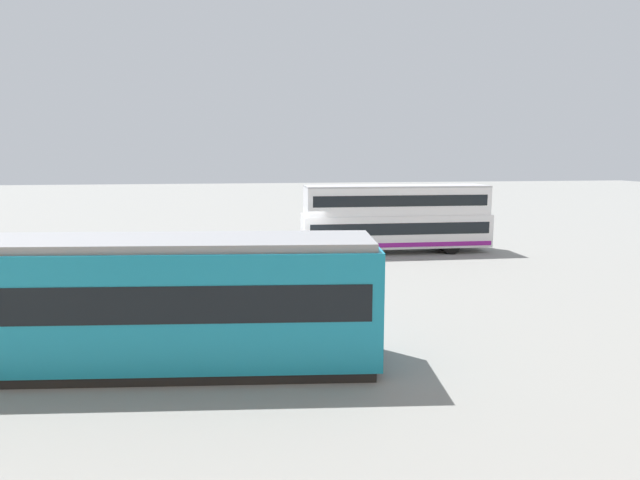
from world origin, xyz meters
TOP-DOWN VIEW (x-y plane):
  - ground_plane at (0.00, 0.00)m, footprint 160.00×160.00m
  - double_decker_bus at (-5.48, -2.23)m, footprint 10.58×2.82m
  - tram_yellow at (7.03, 12.99)m, footprint 14.65×4.20m
  - pedestrian_near_railing at (3.32, 5.80)m, footprint 0.42×0.42m
  - pedestrian_railing at (3.67, 6.82)m, footprint 8.34×0.50m
  - info_sign at (7.63, 6.04)m, footprint 1.27×0.40m

SIDE VIEW (x-z plane):
  - ground_plane at x=0.00m, z-range 0.00..0.00m
  - pedestrian_railing at x=3.67m, z-range 0.20..1.28m
  - pedestrian_near_railing at x=3.32m, z-range 0.15..1.95m
  - info_sign at x=7.63m, z-range 0.45..2.69m
  - tram_yellow at x=7.03m, z-range 0.06..3.45m
  - double_decker_bus at x=-5.48m, z-range 0.05..3.83m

